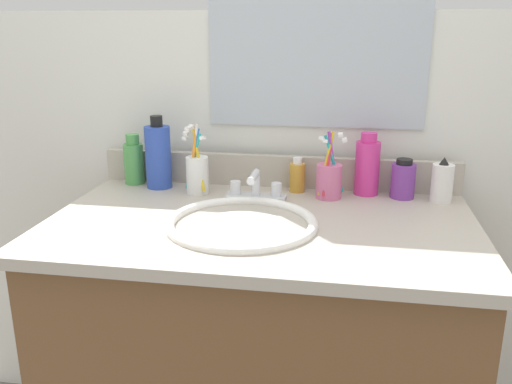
{
  "coord_description": "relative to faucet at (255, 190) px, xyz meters",
  "views": [
    {
      "loc": [
        0.19,
        -1.21,
        1.26
      ],
      "look_at": [
        -0.01,
        0.0,
        0.89
      ],
      "focal_mm": 38.49,
      "sensor_mm": 36.0,
      "label": 1
    }
  ],
  "objects": [
    {
      "name": "bottle_toner_green",
      "position": [
        -0.38,
        0.1,
        0.04
      ],
      "size": [
        0.06,
        0.06,
        0.15
      ],
      "color": "#4C9E4C",
      "rests_on": "countertop"
    },
    {
      "name": "cup_white_ceramic",
      "position": [
        -0.17,
        0.04,
        0.03
      ],
      "size": [
        0.07,
        0.07,
        0.19
      ],
      "color": "white",
      "rests_on": "countertop"
    },
    {
      "name": "bottle_lotion_white",
      "position": [
        0.48,
        0.07,
        0.02
      ],
      "size": [
        0.06,
        0.06,
        0.12
      ],
      "color": "white",
      "rests_on": "countertop"
    },
    {
      "name": "faucet",
      "position": [
        0.0,
        0.0,
        0.0
      ],
      "size": [
        0.16,
        0.1,
        0.08
      ],
      "color": "silver",
      "rests_on": "countertop"
    },
    {
      "name": "sink_basin",
      "position": [
        -0.0,
        -0.19,
        -0.06
      ],
      "size": [
        0.36,
        0.36,
        0.11
      ],
      "color": "white",
      "rests_on": "countertop"
    },
    {
      "name": "backsplash",
      "position": [
        0.04,
        0.14,
        0.02
      ],
      "size": [
        1.02,
        0.02,
        0.09
      ],
      "primitive_type": "cube",
      "color": "#B2A899",
      "rests_on": "countertop"
    },
    {
      "name": "cup_pink",
      "position": [
        0.19,
        0.05,
        0.02
      ],
      "size": [
        0.08,
        0.08,
        0.18
      ],
      "color": "#D16693",
      "rests_on": "countertop"
    },
    {
      "name": "bottle_cream_purple",
      "position": [
        0.38,
        0.09,
        0.02
      ],
      "size": [
        0.06,
        0.06,
        0.11
      ],
      "color": "#7A3899",
      "rests_on": "countertop"
    },
    {
      "name": "vanity_cabinet",
      "position": [
        0.04,
        -0.15,
        -0.45
      ],
      "size": [
        0.98,
        0.56,
        0.79
      ],
      "primitive_type": "cube",
      "color": "brown",
      "rests_on": "ground_plane"
    },
    {
      "name": "bottle_soap_pink",
      "position": [
        0.29,
        0.11,
        0.05
      ],
      "size": [
        0.07,
        0.07,
        0.17
      ],
      "color": "#D8338C",
      "rests_on": "countertop"
    },
    {
      "name": "countertop",
      "position": [
        0.04,
        -0.15,
        -0.04
      ],
      "size": [
        1.02,
        0.61,
        0.03
      ],
      "primitive_type": "cube",
      "color": "#B2A899",
      "rests_on": "vanity_cabinet"
    },
    {
      "name": "mirror_panel",
      "position": [
        0.14,
        0.18,
        0.42
      ],
      "size": [
        0.6,
        0.01,
        0.56
      ],
      "primitive_type": "cube",
      "color": "#B2BCC6"
    },
    {
      "name": "bottle_shampoo_blue",
      "position": [
        -0.29,
        0.08,
        0.06
      ],
      "size": [
        0.07,
        0.07,
        0.21
      ],
      "color": "#2D4CB2",
      "rests_on": "countertop"
    },
    {
      "name": "back_wall",
      "position": [
        0.04,
        0.2,
        -0.19
      ],
      "size": [
        2.12,
        0.04,
        1.3
      ],
      "primitive_type": "cube",
      "color": "silver",
      "rests_on": "ground_plane"
    },
    {
      "name": "bottle_oil_amber",
      "position": [
        0.1,
        0.1,
        0.02
      ],
      "size": [
        0.04,
        0.04,
        0.1
      ],
      "color": "gold",
      "rests_on": "countertop"
    }
  ]
}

